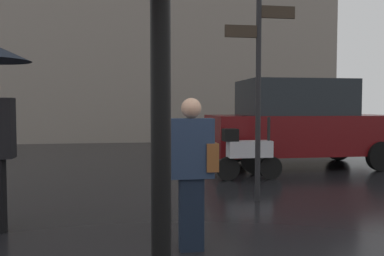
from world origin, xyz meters
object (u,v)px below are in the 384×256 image
(pedestrian_with_bag, at_px, (193,164))
(parked_car_left, at_px, (300,123))
(street_signpost, at_px, (259,77))
(parked_scooter, at_px, (247,152))

(pedestrian_with_bag, bearing_deg, parked_car_left, 32.52)
(street_signpost, bearing_deg, parked_scooter, 78.42)
(pedestrian_with_bag, xyz_separation_m, street_signpost, (1.31, 1.92, 1.01))
(pedestrian_with_bag, height_order, street_signpost, street_signpost)
(parked_scooter, xyz_separation_m, street_signpost, (-0.36, -1.73, 1.33))
(parked_scooter, xyz_separation_m, parked_car_left, (1.76, 1.53, 0.48))
(street_signpost, bearing_deg, pedestrian_with_bag, -124.36)
(pedestrian_with_bag, xyz_separation_m, parked_scooter, (1.67, 3.65, -0.31))
(parked_scooter, height_order, street_signpost, street_signpost)
(parked_scooter, distance_m, street_signpost, 2.21)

